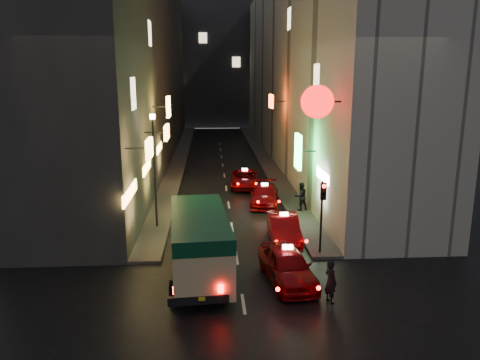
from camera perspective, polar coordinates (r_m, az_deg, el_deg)
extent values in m
cube|color=#393734|center=(46.61, -12.47, 13.30)|extent=(6.00, 52.00, 18.00)
cube|color=#F7BD56|center=(21.55, -11.00, 3.81)|extent=(0.18, 1.46, 0.88)
cube|color=#F7BD56|center=(27.87, -8.94, 5.77)|extent=(0.18, 1.89, 0.84)
cube|color=yellow|center=(32.11, -8.73, 8.81)|extent=(0.18, 1.44, 1.40)
cube|color=#F7BD56|center=(22.64, -13.27, -1.53)|extent=(0.10, 3.65, 0.55)
cube|color=yellow|center=(28.48, -11.32, 1.54)|extent=(0.10, 3.18, 0.55)
cube|color=#F7BD56|center=(35.54, -9.83, 3.86)|extent=(0.10, 3.20, 0.55)
cube|color=#FFE5B2|center=(24.43, -12.90, 10.24)|extent=(0.06, 1.30, 1.60)
cube|color=#FFE5B2|center=(32.43, -10.95, 17.14)|extent=(0.06, 1.30, 1.60)
cube|color=#ABA59C|center=(47.02, 7.75, 13.48)|extent=(6.00, 52.00, 18.00)
cylinder|color=#F20A0A|center=(22.47, 9.41, 9.40)|extent=(1.55, 0.18, 1.55)
cube|color=#32FF5D|center=(27.51, 7.10, 3.48)|extent=(0.18, 1.39, 2.03)
cube|color=#FF3C0C|center=(38.27, 3.81, 9.57)|extent=(0.18, 1.71, 1.07)
cube|color=white|center=(26.03, 10.05, 0.51)|extent=(0.10, 2.70, 0.55)
cube|color=#FFE5B2|center=(27.80, 9.31, 12.14)|extent=(0.06, 1.30, 1.60)
cube|color=#FFE5B2|center=(37.82, 6.02, 18.97)|extent=(0.06, 1.30, 1.60)
cube|color=#323337|center=(78.16, -2.95, 14.84)|extent=(30.00, 10.00, 22.00)
cube|color=#454240|center=(46.99, -7.41, 2.55)|extent=(1.50, 52.00, 0.15)
cube|color=#454240|center=(47.20, 2.95, 2.69)|extent=(1.50, 52.00, 0.15)
cube|color=#DBC089|center=(19.89, -4.95, -7.53)|extent=(2.74, 6.59, 2.36)
cube|color=#0C3E24|center=(19.59, -5.00, -5.03)|extent=(2.76, 6.61, 0.59)
cube|color=black|center=(20.11, -4.94, -6.58)|extent=(2.57, 4.02, 0.54)
cube|color=black|center=(17.41, -5.09, -14.35)|extent=(2.21, 0.35, 0.32)
cube|color=#FF0A05|center=(17.19, -7.88, -13.19)|extent=(0.19, 0.06, 0.30)
cube|color=#FF0A05|center=(17.15, -2.36, -13.15)|extent=(0.19, 0.06, 0.30)
cylinder|color=black|center=(22.28, -7.40, -8.53)|extent=(0.24, 0.81, 0.81)
cylinder|color=black|center=(18.47, -1.80, -13.16)|extent=(0.24, 0.81, 0.81)
imported|color=maroon|center=(19.75, 5.80, -10.01)|extent=(2.90, 5.57, 1.69)
cube|color=white|center=(19.41, 5.86, -7.47)|extent=(0.44, 0.24, 0.16)
sphere|color=#FF0A05|center=(17.46, 4.63, -13.14)|extent=(0.16, 0.16, 0.16)
sphere|color=#FF0A05|center=(17.73, 9.56, -12.86)|extent=(0.16, 0.16, 0.16)
imported|color=maroon|center=(24.29, 5.36, -5.64)|extent=(2.25, 5.10, 1.60)
cube|color=white|center=(24.02, 5.41, -3.63)|extent=(0.43, 0.20, 0.16)
sphere|color=#FF0A05|center=(22.06, 4.46, -7.54)|extent=(0.16, 0.16, 0.16)
sphere|color=#FF0A05|center=(22.29, 8.10, -7.40)|extent=(0.16, 0.16, 0.16)
imported|color=maroon|center=(30.88, 3.01, -1.63)|extent=(2.62, 4.90, 1.48)
cube|color=white|center=(30.68, 3.03, -0.13)|extent=(0.44, 0.24, 0.16)
sphere|color=#FF0A05|center=(28.77, 2.20, -2.68)|extent=(0.16, 0.16, 0.16)
sphere|color=#FF0A05|center=(28.93, 4.79, -2.63)|extent=(0.16, 0.16, 0.16)
imported|color=maroon|center=(35.46, 0.60, 0.31)|extent=(2.24, 4.76, 1.47)
cube|color=white|center=(35.29, 0.60, 1.62)|extent=(0.43, 0.21, 0.16)
sphere|color=#FF0A05|center=(33.37, -0.25, -0.47)|extent=(0.16, 0.16, 0.16)
sphere|color=#FF0A05|center=(33.47, 1.98, -0.44)|extent=(0.16, 0.16, 0.16)
imported|color=black|center=(18.33, 11.01, -11.75)|extent=(0.62, 0.73, 1.90)
imported|color=black|center=(29.19, 7.43, -1.77)|extent=(0.87, 0.70, 2.00)
cylinder|color=black|center=(22.36, 9.88, -4.48)|extent=(0.10, 0.10, 3.50)
cube|color=black|center=(21.84, 10.12, -1.37)|extent=(0.26, 0.18, 0.80)
sphere|color=#FF0A05|center=(21.67, 10.21, -0.75)|extent=(0.18, 0.18, 0.18)
sphere|color=black|center=(21.74, 10.19, -1.44)|extent=(0.17, 0.17, 0.17)
sphere|color=black|center=(21.81, 10.16, -2.13)|extent=(0.17, 0.17, 0.17)
cylinder|color=black|center=(25.87, -10.34, 0.76)|extent=(0.12, 0.12, 6.00)
cylinder|color=#FFE5BF|center=(25.40, -10.63, 7.61)|extent=(0.28, 0.28, 0.25)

